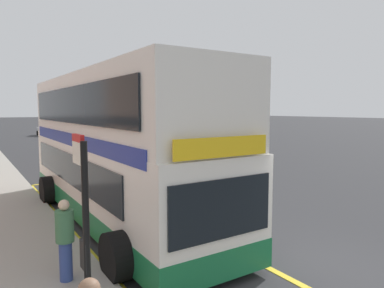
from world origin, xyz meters
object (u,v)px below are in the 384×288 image
at_px(parked_car_white_ahead, 47,129).
at_px(bus_stop_sign, 85,228).
at_px(double_decker_bus, 115,153).
at_px(pedestrian_waiting_near_sign, 65,237).
at_px(parked_car_teal_distant, 89,140).

bearing_deg(parked_car_white_ahead, bus_stop_sign, 78.23).
bearing_deg(double_decker_bus, pedestrian_waiting_near_sign, -123.41).
bearing_deg(parked_car_teal_distant, bus_stop_sign, -108.97).
bearing_deg(parked_car_white_ahead, double_decker_bus, 80.52).
bearing_deg(bus_stop_sign, parked_car_teal_distant, 73.15).
xyz_separation_m(bus_stop_sign, parked_car_teal_distant, (7.52, 24.84, -1.03)).
height_order(double_decker_bus, parked_car_teal_distant, double_decker_bus).
bearing_deg(parked_car_white_ahead, pedestrian_waiting_near_sign, 78.03).
distance_m(double_decker_bus, pedestrian_waiting_near_sign, 4.35).
bearing_deg(bus_stop_sign, double_decker_bus, 65.77).
bearing_deg(pedestrian_waiting_near_sign, parked_car_teal_distant, 72.18).
bearing_deg(pedestrian_waiting_near_sign, double_decker_bus, 56.59).
xyz_separation_m(double_decker_bus, pedestrian_waiting_near_sign, (-2.32, -3.52, -1.08)).
distance_m(parked_car_teal_distant, parked_car_white_ahead, 18.67).
height_order(bus_stop_sign, pedestrian_waiting_near_sign, bus_stop_sign).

